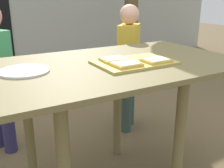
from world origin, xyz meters
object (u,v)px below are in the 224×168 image
object	(u,v)px
pizza_slice_near_right	(156,60)
cutting_board	(134,62)
pizza_slice_near_left	(126,64)
plate_white_left	(24,71)
child_right	(129,62)
dining_table	(97,84)
pizza_slice_far_left	(114,59)

from	to	relation	value
pizza_slice_near_right	cutting_board	bearing A→B (deg)	145.82
pizza_slice_near_left	pizza_slice_near_right	distance (m)	0.17
plate_white_left	child_right	size ratio (longest dim) A/B	0.22
dining_table	plate_white_left	size ratio (longest dim) A/B	6.64
dining_table	child_right	bearing A→B (deg)	46.06
pizza_slice_near_right	child_right	size ratio (longest dim) A/B	0.13
pizza_slice_near_left	cutting_board	bearing A→B (deg)	34.14
cutting_board	pizza_slice_far_left	distance (m)	0.10
cutting_board	pizza_slice_near_right	distance (m)	0.11
cutting_board	pizza_slice_near_right	size ratio (longest dim) A/B	2.97
cutting_board	plate_white_left	bearing A→B (deg)	167.14
pizza_slice_far_left	pizza_slice_near_left	bearing A→B (deg)	-89.89
dining_table	pizza_slice_far_left	size ratio (longest dim) A/B	11.24
cutting_board	pizza_slice_far_left	size ratio (longest dim) A/B	2.88
cutting_board	pizza_slice_near_right	bearing A→B (deg)	-34.18
cutting_board	plate_white_left	world-z (taller)	cutting_board
cutting_board	pizza_slice_near_right	xyz separation A→B (m)	(0.09, -0.06, 0.01)
dining_table	plate_white_left	xyz separation A→B (m)	(-0.34, 0.04, 0.10)
cutting_board	pizza_slice_far_left	xyz separation A→B (m)	(-0.08, 0.06, 0.01)
dining_table	plate_white_left	world-z (taller)	plate_white_left
pizza_slice_far_left	pizza_slice_near_left	xyz separation A→B (m)	(0.00, -0.11, 0.00)
child_right	dining_table	bearing A→B (deg)	-133.94
pizza_slice_near_left	pizza_slice_near_right	bearing A→B (deg)	-1.63
dining_table	child_right	distance (m)	0.85
pizza_slice_near_left	plate_white_left	world-z (taller)	pizza_slice_near_left
pizza_slice_far_left	pizza_slice_near_right	world-z (taller)	same
child_right	plate_white_left	bearing A→B (deg)	-148.72
pizza_slice_near_right	plate_white_left	size ratio (longest dim) A/B	0.57
pizza_slice_far_left	child_right	bearing A→B (deg)	51.55
cutting_board	child_right	size ratio (longest dim) A/B	0.38
pizza_slice_near_right	plate_white_left	bearing A→B (deg)	163.55
cutting_board	child_right	world-z (taller)	child_right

